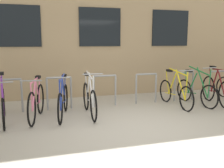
{
  "coord_description": "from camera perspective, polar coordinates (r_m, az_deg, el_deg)",
  "views": [
    {
      "loc": [
        -1.92,
        -4.61,
        1.74
      ],
      "look_at": [
        -0.09,
        1.6,
        0.64
      ],
      "focal_mm": 41.11,
      "sensor_mm": 36.0,
      "label": 1
    }
  ],
  "objects": [
    {
      "name": "bike_rack",
      "position": [
        7.02,
        3.13,
        -0.41
      ],
      "size": [
        6.65,
        0.05,
        0.85
      ],
      "color": "gray",
      "rests_on": "ground"
    },
    {
      "name": "bicycle_yellow",
      "position": [
        7.1,
        13.88,
        -1.82
      ],
      "size": [
        0.44,
        1.73,
        1.04
      ],
      "color": "black",
      "rests_on": "ground"
    },
    {
      "name": "bicycle_maroon",
      "position": [
        7.65,
        22.25,
        -1.22
      ],
      "size": [
        0.46,
        1.67,
        1.05
      ],
      "color": "black",
      "rests_on": "ground"
    },
    {
      "name": "storefront_building",
      "position": [
        10.98,
        -6.5,
        12.48
      ],
      "size": [
        28.0,
        6.02,
        4.61
      ],
      "color": "tan",
      "rests_on": "ground"
    },
    {
      "name": "bicycle_green",
      "position": [
        7.44,
        18.17,
        -1.52
      ],
      "size": [
        0.44,
        1.65,
        1.09
      ],
      "color": "black",
      "rests_on": "ground"
    },
    {
      "name": "bicycle_purple",
      "position": [
        6.03,
        -23.02,
        -4.27
      ],
      "size": [
        0.44,
        1.74,
        1.06
      ],
      "color": "black",
      "rests_on": "ground"
    },
    {
      "name": "ground_plane",
      "position": [
        5.29,
        5.9,
        -9.66
      ],
      "size": [
        42.0,
        42.0,
        0.0
      ],
      "primitive_type": "plane",
      "color": "#B2ADA0"
    },
    {
      "name": "bicycle_blue",
      "position": [
        6.04,
        -10.82,
        -3.62
      ],
      "size": [
        0.53,
        1.72,
        1.01
      ],
      "color": "black",
      "rests_on": "ground"
    },
    {
      "name": "bicycle_pink",
      "position": [
        5.99,
        -16.45,
        -3.83
      ],
      "size": [
        0.49,
        1.67,
        0.97
      ],
      "color": "black",
      "rests_on": "ground"
    },
    {
      "name": "bicycle_white",
      "position": [
        6.09,
        -5.06,
        -3.26
      ],
      "size": [
        0.44,
        1.74,
        1.07
      ],
      "color": "black",
      "rests_on": "ground"
    }
  ]
}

